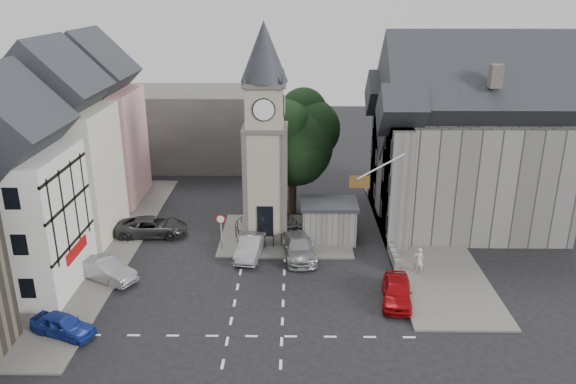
{
  "coord_description": "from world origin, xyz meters",
  "views": [
    {
      "loc": [
        2.17,
        -32.14,
        18.24
      ],
      "look_at": [
        1.72,
        5.0,
        4.78
      ],
      "focal_mm": 35.0,
      "sensor_mm": 36.0,
      "label": 1
    }
  ],
  "objects_px": {
    "stone_shelter": "(329,221)",
    "car_west_blue": "(63,325)",
    "clock_tower": "(265,135)",
    "car_east_red": "(397,291)",
    "pedestrian": "(418,261)"
  },
  "relations": [
    {
      "from": "stone_shelter",
      "to": "car_west_blue",
      "type": "bearing_deg",
      "value": -139.98
    },
    {
      "from": "pedestrian",
      "to": "car_east_red",
      "type": "bearing_deg",
      "value": 63.11
    },
    {
      "from": "clock_tower",
      "to": "car_east_red",
      "type": "xyz_separation_m",
      "value": [
        8.5,
        -9.69,
        -7.37
      ]
    },
    {
      "from": "clock_tower",
      "to": "car_east_red",
      "type": "height_order",
      "value": "clock_tower"
    },
    {
      "from": "stone_shelter",
      "to": "car_east_red",
      "type": "distance_m",
      "value": 9.95
    },
    {
      "from": "stone_shelter",
      "to": "car_east_red",
      "type": "relative_size",
      "value": 0.98
    },
    {
      "from": "car_west_blue",
      "to": "pedestrian",
      "type": "distance_m",
      "value": 22.55
    },
    {
      "from": "stone_shelter",
      "to": "car_west_blue",
      "type": "xyz_separation_m",
      "value": [
        -15.49,
        -13.0,
        -0.9
      ]
    },
    {
      "from": "clock_tower",
      "to": "car_west_blue",
      "type": "xyz_separation_m",
      "value": [
        -10.69,
        -13.49,
        -7.48
      ]
    },
    {
      "from": "clock_tower",
      "to": "pedestrian",
      "type": "relative_size",
      "value": 8.45
    },
    {
      "from": "clock_tower",
      "to": "car_west_blue",
      "type": "relative_size",
      "value": 4.29
    },
    {
      "from": "stone_shelter",
      "to": "car_east_red",
      "type": "height_order",
      "value": "stone_shelter"
    },
    {
      "from": "car_east_red",
      "to": "pedestrian",
      "type": "distance_m",
      "value": 4.25
    },
    {
      "from": "car_west_blue",
      "to": "car_east_red",
      "type": "bearing_deg",
      "value": -58.02
    },
    {
      "from": "clock_tower",
      "to": "stone_shelter",
      "type": "distance_m",
      "value": 8.15
    }
  ]
}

